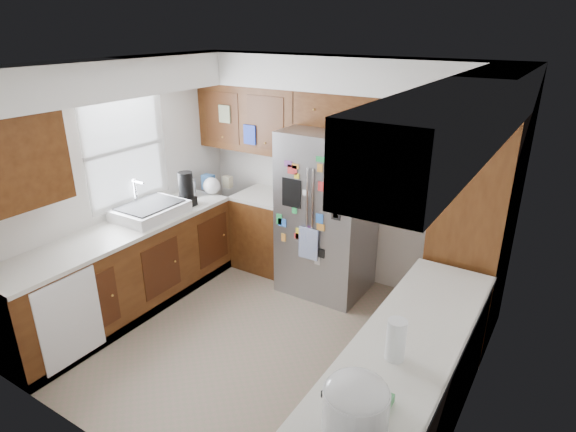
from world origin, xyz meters
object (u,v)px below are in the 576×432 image
object	(u,v)px
pantry	(473,230)
paper_towel	(396,340)
rice_cooker	(356,403)
fridge	(327,213)

from	to	relation	value
pantry	paper_towel	size ratio (longest dim) A/B	8.11
pantry	paper_towel	xyz separation A→B (m)	(-0.02, -1.88, -0.02)
rice_cooker	fridge	bearing A→B (deg)	120.48
pantry	fridge	xyz separation A→B (m)	(-1.50, 0.05, -0.17)
pantry	paper_towel	distance (m)	1.88
rice_cooker	paper_towel	size ratio (longest dim) A/B	1.29
pantry	rice_cooker	world-z (taller)	pantry
fridge	pantry	bearing A→B (deg)	-2.06
fridge	rice_cooker	distance (m)	2.96
fridge	paper_towel	world-z (taller)	fridge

